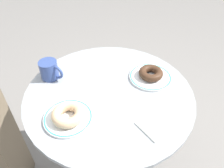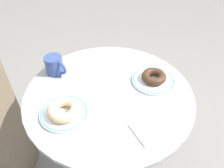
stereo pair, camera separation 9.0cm
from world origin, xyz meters
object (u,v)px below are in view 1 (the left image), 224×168
object	(u,v)px
donut_glazed	(68,114)
donut_chocolate	(151,73)
paper_napkin	(158,123)
cafe_table	(109,121)
plate_right	(150,77)
coffee_mug	(50,70)
plate_left	(68,118)

from	to	relation	value
donut_glazed	donut_chocolate	bearing A→B (deg)	0.99
donut_chocolate	paper_napkin	distance (m)	0.26
cafe_table	donut_glazed	xyz separation A→B (m)	(-0.21, -0.04, 0.22)
donut_glazed	cafe_table	bearing A→B (deg)	10.37
cafe_table	paper_napkin	size ratio (longest dim) A/B	5.23
paper_napkin	cafe_table	bearing A→B (deg)	102.22
plate_right	coffee_mug	size ratio (longest dim) A/B	1.66
coffee_mug	donut_chocolate	bearing A→B (deg)	-35.53
donut_chocolate	coffee_mug	world-z (taller)	coffee_mug
coffee_mug	paper_napkin	bearing A→B (deg)	-65.77
plate_right	donut_glazed	xyz separation A→B (m)	(-0.42, -0.01, 0.02)
plate_right	donut_chocolate	size ratio (longest dim) A/B	1.75
plate_right	coffee_mug	world-z (taller)	coffee_mug
plate_left	paper_napkin	distance (m)	0.34
plate_right	donut_chocolate	bearing A→B (deg)	175.24
plate_left	donut_glazed	distance (m)	0.03
donut_chocolate	plate_left	bearing A→B (deg)	-179.85
coffee_mug	plate_left	bearing A→B (deg)	-99.82
cafe_table	coffee_mug	xyz separation A→B (m)	(-0.16, 0.23, 0.24)
cafe_table	donut_glazed	bearing A→B (deg)	-169.63
donut_glazed	paper_napkin	xyz separation A→B (m)	(0.26, -0.21, -0.03)
donut_chocolate	plate_right	bearing A→B (deg)	-4.76
paper_napkin	plate_left	bearing A→B (deg)	140.89
plate_right	paper_napkin	distance (m)	0.26
plate_left	paper_napkin	size ratio (longest dim) A/B	1.34
plate_left	paper_napkin	world-z (taller)	plate_left
donut_chocolate	coffee_mug	bearing A→B (deg)	144.47
cafe_table	paper_napkin	distance (m)	0.32
coffee_mug	cafe_table	bearing A→B (deg)	-55.23
plate_left	donut_chocolate	bearing A→B (deg)	0.15
donut_chocolate	coffee_mug	size ratio (longest dim) A/B	0.95
donut_glazed	coffee_mug	xyz separation A→B (m)	(0.05, 0.27, 0.01)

